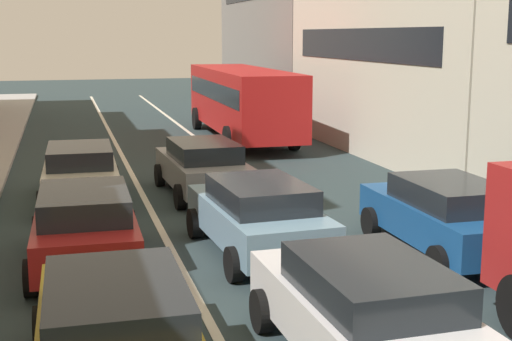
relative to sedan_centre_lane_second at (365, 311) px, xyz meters
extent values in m
cube|color=silver|center=(-1.64, 13.59, -0.79)|extent=(0.16, 60.00, 0.01)
cube|color=silver|center=(1.76, 13.59, -0.79)|extent=(0.16, 60.00, 0.01)
cube|color=gray|center=(9.96, 30.26, 5.26)|extent=(7.00, 14.57, 12.11)
cube|color=beige|center=(9.96, 15.59, 2.79)|extent=(7.00, 14.57, 7.17)
cube|color=black|center=(6.45, 15.59, 3.15)|extent=(0.02, 11.73, 1.10)
cube|color=silver|center=(0.00, 0.05, -0.13)|extent=(1.90, 4.34, 0.70)
cube|color=#1E2328|center=(0.00, -0.15, 0.43)|extent=(1.64, 2.45, 0.52)
cylinder|color=black|center=(-0.96, 1.49, -0.48)|extent=(0.24, 0.65, 0.64)
cylinder|color=black|center=(0.88, 1.53, -0.48)|extent=(0.24, 0.65, 0.64)
cube|color=#B29319|center=(-3.14, 0.19, -0.13)|extent=(1.84, 4.32, 0.70)
cube|color=#1E2328|center=(-3.14, -0.01, 0.43)|extent=(1.61, 2.42, 0.52)
cylinder|color=black|center=(-4.04, 1.66, -0.48)|extent=(0.23, 0.64, 0.64)
cylinder|color=black|center=(-2.20, 1.64, -0.48)|extent=(0.23, 0.64, 0.64)
cube|color=#759EB7|center=(-0.02, 5.20, -0.13)|extent=(2.04, 4.40, 0.70)
cube|color=#1E2328|center=(-0.01, 5.00, 0.43)|extent=(1.72, 2.49, 0.52)
cylinder|color=black|center=(-1.02, 6.61, -0.48)|extent=(0.26, 0.65, 0.64)
cylinder|color=black|center=(0.82, 6.72, -0.48)|extent=(0.26, 0.65, 0.64)
cylinder|color=black|center=(-0.85, 3.69, -0.48)|extent=(0.26, 0.65, 0.64)
cylinder|color=black|center=(0.98, 3.80, -0.48)|extent=(0.26, 0.65, 0.64)
cube|color=#A51E1E|center=(-3.32, 5.32, -0.13)|extent=(1.88, 4.33, 0.70)
cube|color=#1E2328|center=(-3.33, 5.12, 0.43)|extent=(1.63, 2.44, 0.52)
cylinder|color=black|center=(-4.21, 6.80, -0.48)|extent=(0.23, 0.64, 0.64)
cylinder|color=black|center=(-2.38, 6.77, -0.48)|extent=(0.23, 0.64, 0.64)
cylinder|color=black|center=(-4.27, 3.88, -0.48)|extent=(0.23, 0.64, 0.64)
cylinder|color=black|center=(-2.43, 3.84, -0.48)|extent=(0.23, 0.64, 0.64)
cube|color=gray|center=(-0.05, 10.71, -0.13)|extent=(1.97, 4.37, 0.70)
cube|color=#1E2328|center=(-0.04, 10.51, 0.43)|extent=(1.68, 2.47, 0.52)
cylinder|color=black|center=(-1.03, 12.13, -0.48)|extent=(0.24, 0.65, 0.64)
cylinder|color=black|center=(0.81, 12.21, -0.48)|extent=(0.24, 0.65, 0.64)
cylinder|color=black|center=(-0.91, 9.21, -0.48)|extent=(0.24, 0.65, 0.64)
cylinder|color=black|center=(0.93, 9.28, -0.48)|extent=(0.24, 0.65, 0.64)
cube|color=beige|center=(-3.25, 10.74, -0.13)|extent=(1.90, 4.34, 0.70)
cube|color=#1E2328|center=(-3.26, 10.54, 0.43)|extent=(1.64, 2.44, 0.52)
cylinder|color=black|center=(-4.14, 12.22, -0.48)|extent=(0.23, 0.64, 0.64)
cylinder|color=black|center=(-2.30, 12.18, -0.48)|extent=(0.23, 0.64, 0.64)
cylinder|color=black|center=(-4.20, 9.30, -0.48)|extent=(0.23, 0.64, 0.64)
cylinder|color=black|center=(-2.37, 9.26, -0.48)|extent=(0.23, 0.64, 0.64)
cube|color=#194C8C|center=(3.58, 4.26, -0.13)|extent=(1.82, 4.31, 0.70)
cube|color=#1E2328|center=(3.58, 4.06, 0.43)|extent=(1.59, 2.42, 0.52)
cylinder|color=black|center=(2.67, 5.73, -0.48)|extent=(0.22, 0.64, 0.64)
cylinder|color=black|center=(4.51, 5.72, -0.48)|extent=(0.22, 0.64, 0.64)
cylinder|color=black|center=(2.65, 2.80, -0.48)|extent=(0.22, 0.64, 0.64)
cube|color=#B21919|center=(3.51, 20.48, 0.90)|extent=(2.65, 10.53, 2.40)
cube|color=black|center=(3.51, 20.48, 1.26)|extent=(2.67, 9.91, 0.70)
cylinder|color=black|center=(2.32, 24.28, -0.30)|extent=(0.31, 1.00, 1.00)
cylinder|color=black|center=(4.82, 24.24, -0.30)|extent=(0.31, 1.00, 1.00)
cylinder|color=black|center=(2.22, 17.35, -0.30)|extent=(0.31, 1.00, 1.00)
cylinder|color=black|center=(4.72, 17.31, -0.30)|extent=(0.31, 1.00, 1.00)
camera|label=1|loc=(-3.63, -8.00, 3.48)|focal=50.25mm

